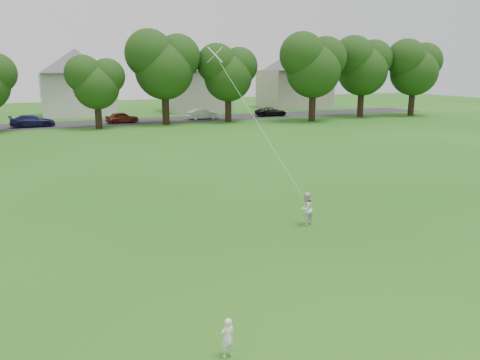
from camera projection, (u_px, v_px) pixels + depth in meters
name	position (u px, v px, depth m)	size (l,w,h in m)	color
ground	(256.00, 268.00, 14.21)	(160.00, 160.00, 0.00)	#1B5A14
street	(89.00, 123.00, 51.49)	(90.00, 7.00, 0.01)	#2D2D30
toddler	(228.00, 338.00, 9.77)	(0.32, 0.21, 0.89)	white
older_boy	(306.00, 209.00, 18.01)	(0.64, 0.49, 1.31)	white
kite	(257.00, 122.00, 19.68)	(1.19, 3.57, 8.31)	white
tree_row	(132.00, 63.00, 46.59)	(82.98, 9.90, 10.69)	black
parked_cars	(38.00, 121.00, 48.41)	(57.00, 2.74, 1.29)	black
house_row	(100.00, 75.00, 60.35)	(77.04, 14.18, 10.30)	beige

